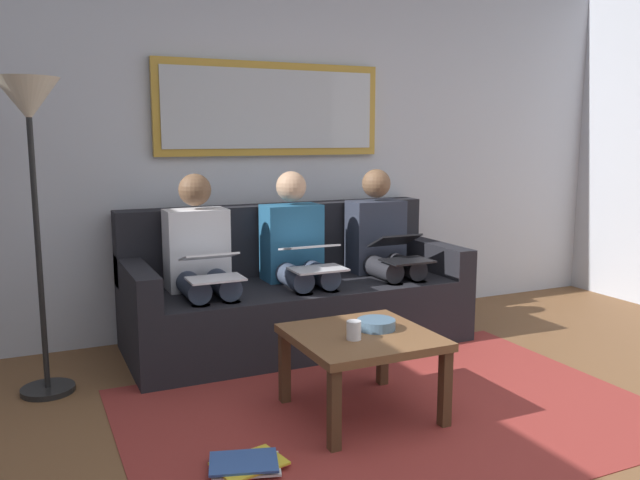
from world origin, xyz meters
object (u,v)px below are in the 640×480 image
(person_left, at_px, (383,247))
(laptop_silver, at_px, (313,257))
(bowl, at_px, (376,324))
(person_right, at_px, (201,262))
(laptop_black, at_px, (400,249))
(cup, at_px, (354,330))
(magazine_stack, at_px, (247,464))
(couch, at_px, (294,296))
(person_middle, at_px, (298,254))
(standing_lamp, at_px, (30,135))
(coffee_table, at_px, (362,344))
(framed_mirror, at_px, (271,109))
(laptop_white, at_px, (212,266))

(person_left, relative_size, laptop_silver, 3.24)
(bowl, relative_size, person_right, 0.17)
(laptop_black, bearing_deg, cup, 48.79)
(laptop_black, distance_m, magazine_stack, 2.00)
(couch, distance_m, laptop_silver, 0.45)
(laptop_black, relative_size, laptop_silver, 1.08)
(bowl, height_order, person_middle, person_middle)
(standing_lamp, bearing_deg, magazine_stack, 119.95)
(couch, distance_m, person_middle, 0.31)
(coffee_table, relative_size, laptop_silver, 1.88)
(cup, relative_size, person_left, 0.08)
(framed_mirror, distance_m, cup, 2.01)
(person_middle, distance_m, laptop_white, 0.69)
(laptop_silver, height_order, laptop_white, laptop_silver)
(bowl, distance_m, laptop_black, 1.14)
(person_right, bearing_deg, coffee_table, 113.31)
(framed_mirror, bearing_deg, bowl, 88.27)
(magazine_stack, bearing_deg, bowl, -157.99)
(framed_mirror, relative_size, person_middle, 1.43)
(framed_mirror, distance_m, bowl, 1.93)
(coffee_table, height_order, laptop_silver, laptop_silver)
(person_middle, bearing_deg, cup, 79.50)
(magazine_stack, bearing_deg, coffee_table, -157.31)
(bowl, distance_m, laptop_silver, 0.89)
(person_left, xyz_separation_m, standing_lamp, (2.19, 0.20, 0.76))
(laptop_white, distance_m, magazine_stack, 1.35)
(bowl, relative_size, person_middle, 0.17)
(person_middle, xyz_separation_m, magazine_stack, (0.84, 1.44, -0.58))
(person_right, bearing_deg, laptop_white, 90.00)
(laptop_white, bearing_deg, person_left, -169.10)
(couch, distance_m, standing_lamp, 1.90)
(coffee_table, xyz_separation_m, cup, (0.08, 0.07, 0.10))
(person_right, height_order, magazine_stack, person_right)
(person_right, relative_size, magazine_stack, 3.22)
(laptop_silver, bearing_deg, laptop_white, 0.01)
(couch, xyz_separation_m, person_right, (0.64, 0.07, 0.30))
(coffee_table, bearing_deg, laptop_silver, -99.13)
(bowl, xyz_separation_m, person_left, (-0.69, -1.12, 0.17))
(cup, distance_m, magazine_stack, 0.78)
(person_left, bearing_deg, person_middle, 0.00)
(coffee_table, relative_size, person_middle, 0.58)
(person_left, xyz_separation_m, laptop_white, (1.28, 0.25, 0.02))
(couch, distance_m, person_left, 0.71)
(couch, bearing_deg, bowl, 87.71)
(person_right, bearing_deg, cup, 108.78)
(couch, xyz_separation_m, person_middle, (0.00, 0.07, 0.30))
(bowl, bearing_deg, coffee_table, 17.07)
(cup, distance_m, laptop_white, 1.07)
(couch, distance_m, coffee_table, 1.23)
(couch, xyz_separation_m, coffee_table, (0.15, 1.22, 0.05))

